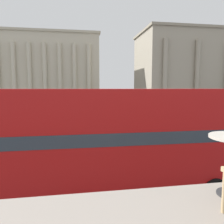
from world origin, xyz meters
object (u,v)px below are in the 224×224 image
(traffic_light_near, at_px, (160,116))
(pedestrian_olive, at_px, (88,124))
(double_decker_bus, at_px, (104,138))
(pedestrian_white, at_px, (96,119))
(traffic_light_mid, at_px, (53,108))
(pedestrian_black, at_px, (36,116))
(plaza_building_right, at_px, (194,70))
(plaza_building_left, at_px, (48,71))
(traffic_light_far, at_px, (96,102))
(pedestrian_yellow, at_px, (11,134))

(traffic_light_near, height_order, pedestrian_olive, traffic_light_near)
(double_decker_bus, distance_m, pedestrian_white, 15.11)
(double_decker_bus, height_order, traffic_light_mid, double_decker_bus)
(double_decker_bus, distance_m, traffic_light_mid, 12.46)
(traffic_light_near, bearing_deg, pedestrian_black, 124.53)
(traffic_light_near, height_order, pedestrian_white, traffic_light_near)
(double_decker_bus, relative_size, plaza_building_right, 0.42)
(plaza_building_left, bearing_deg, traffic_light_mid, -82.57)
(double_decker_bus, height_order, traffic_light_far, double_decker_bus)
(double_decker_bus, bearing_deg, traffic_light_near, 46.99)
(traffic_light_far, bearing_deg, pedestrian_white, -96.28)
(pedestrian_white, height_order, pedestrian_olive, pedestrian_olive)
(pedestrian_white, height_order, pedestrian_black, pedestrian_black)
(plaza_building_left, distance_m, pedestrian_yellow, 38.43)
(traffic_light_mid, height_order, traffic_light_far, traffic_light_far)
(double_decker_bus, distance_m, plaza_building_right, 47.11)
(plaza_building_left, bearing_deg, traffic_light_near, -74.21)
(pedestrian_white, bearing_deg, plaza_building_right, -144.30)
(plaza_building_left, xyz_separation_m, pedestrian_black, (1.70, -26.88, -7.39))
(double_decker_bus, relative_size, pedestrian_white, 6.35)
(double_decker_bus, bearing_deg, traffic_light_mid, 103.46)
(plaza_building_right, bearing_deg, traffic_light_far, -139.89)
(pedestrian_black, distance_m, pedestrian_olive, 9.44)
(traffic_light_far, height_order, pedestrian_black, traffic_light_far)
(double_decker_bus, distance_m, traffic_light_near, 6.22)
(pedestrian_olive, bearing_deg, pedestrian_black, 162.97)
(plaza_building_left, height_order, traffic_light_far, plaza_building_left)
(pedestrian_white, distance_m, pedestrian_olive, 3.34)
(plaza_building_left, bearing_deg, plaza_building_right, -12.11)
(plaza_building_left, height_order, traffic_light_mid, plaza_building_left)
(pedestrian_yellow, xyz_separation_m, pedestrian_black, (-0.07, 10.79, -0.02))
(plaza_building_left, height_order, pedestrian_olive, plaza_building_left)
(traffic_light_far, xyz_separation_m, pedestrian_yellow, (-7.16, -9.80, -1.62))
(plaza_building_right, distance_m, traffic_light_near, 41.00)
(pedestrian_black, bearing_deg, traffic_light_mid, 4.76)
(traffic_light_mid, relative_size, pedestrian_olive, 2.20)
(traffic_light_near, bearing_deg, pedestrian_yellow, 159.21)
(pedestrian_black, bearing_deg, plaza_building_left, 167.39)
(double_decker_bus, xyz_separation_m, plaza_building_left, (-7.57, 46.07, 5.98))
(double_decker_bus, xyz_separation_m, traffic_light_far, (1.36, 18.20, 0.23))
(traffic_light_near, height_order, pedestrian_black, traffic_light_near)
(traffic_light_near, distance_m, pedestrian_olive, 8.45)
(double_decker_bus, xyz_separation_m, pedestrian_black, (-5.88, 19.20, -1.41))
(pedestrian_white, bearing_deg, traffic_light_far, -104.37)
(double_decker_bus, relative_size, traffic_light_mid, 2.76)
(pedestrian_black, height_order, pedestrian_olive, pedestrian_olive)
(plaza_building_left, relative_size, pedestrian_olive, 13.56)
(double_decker_bus, bearing_deg, pedestrian_white, 85.03)
(plaza_building_right, height_order, pedestrian_white, plaza_building_right)
(pedestrian_yellow, height_order, pedestrian_olive, pedestrian_olive)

